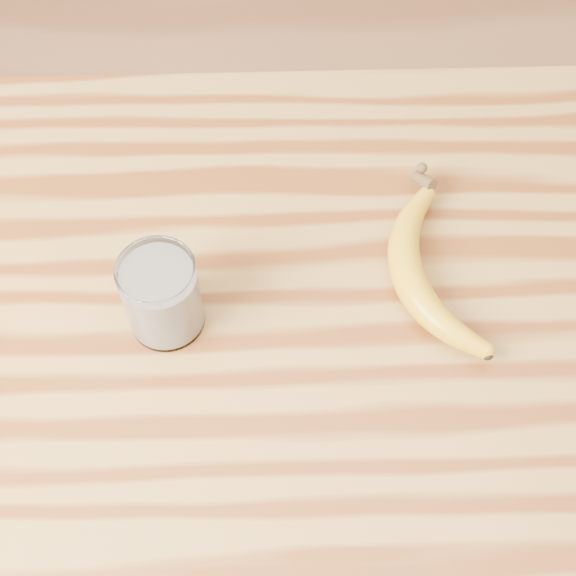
{
  "coord_description": "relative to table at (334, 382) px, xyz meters",
  "views": [
    {
      "loc": [
        -0.07,
        -0.41,
        1.67
      ],
      "look_at": [
        -0.06,
        0.04,
        0.93
      ],
      "focal_mm": 50.0,
      "sensor_mm": 36.0,
      "label": 1
    }
  ],
  "objects": [
    {
      "name": "smoothie_glass",
      "position": [
        -0.19,
        0.02,
        0.18
      ],
      "size": [
        0.08,
        0.08,
        0.1
      ],
      "color": "white",
      "rests_on": "table"
    },
    {
      "name": "banana",
      "position": [
        0.08,
        0.06,
        0.15
      ],
      "size": [
        0.17,
        0.33,
        0.04
      ],
      "primitive_type": null,
      "rotation": [
        0.0,
        0.0,
        0.18
      ],
      "color": "#C78F15",
      "rests_on": "table"
    },
    {
      "name": "table",
      "position": [
        0.0,
        0.0,
        0.0
      ],
      "size": [
        1.2,
        0.8,
        0.9
      ],
      "color": "olive",
      "rests_on": "ground"
    }
  ]
}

